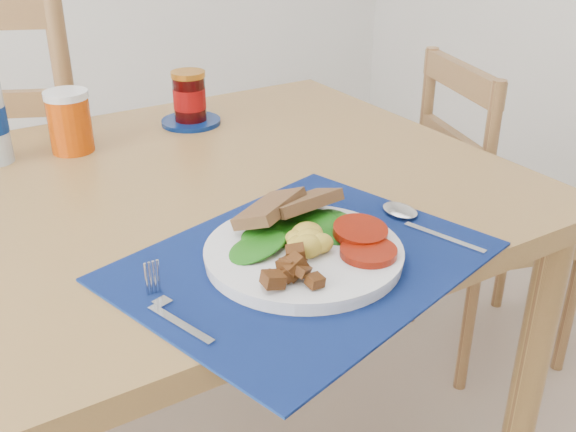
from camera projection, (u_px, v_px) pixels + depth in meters
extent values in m
cube|color=brown|center=(106.00, 214.00, 1.10)|extent=(1.40, 0.90, 0.04)
cylinder|color=brown|center=(527.00, 389.00, 1.27)|extent=(0.06, 0.06, 0.71)
cylinder|color=brown|center=(302.00, 227.00, 1.87)|extent=(0.06, 0.06, 0.71)
cube|color=brown|center=(17.00, 200.00, 1.74)|extent=(0.61, 0.60, 0.04)
cylinder|color=brown|center=(116.00, 244.00, 2.04)|extent=(0.04, 0.04, 0.45)
cylinder|color=brown|center=(100.00, 317.00, 1.70)|extent=(0.04, 0.04, 0.45)
cube|color=brown|center=(498.00, 225.00, 1.81)|extent=(0.45, 0.47, 0.04)
cylinder|color=brown|center=(569.00, 312.00, 1.80)|extent=(0.03, 0.03, 0.37)
cylinder|color=brown|center=(504.00, 255.00, 2.07)|extent=(0.03, 0.03, 0.37)
cylinder|color=brown|center=(467.00, 330.00, 1.73)|extent=(0.03, 0.03, 0.37)
cylinder|color=brown|center=(415.00, 268.00, 2.00)|extent=(0.03, 0.03, 0.37)
cube|color=brown|center=(462.00, 78.00, 1.58)|extent=(0.13, 0.33, 0.43)
cube|color=black|center=(303.00, 261.00, 0.92)|extent=(0.56, 0.49, 0.00)
cylinder|color=silver|center=(304.00, 254.00, 0.92)|extent=(0.27, 0.27, 0.02)
ellipsoid|color=gold|center=(309.00, 239.00, 0.90)|extent=(0.06, 0.06, 0.03)
cylinder|color=#8D2005|center=(364.00, 244.00, 0.91)|extent=(0.08, 0.08, 0.01)
ellipsoid|color=#073D08|center=(294.00, 232.00, 0.94)|extent=(0.14, 0.09, 0.01)
cube|color=brown|center=(286.00, 206.00, 0.97)|extent=(0.13, 0.10, 0.04)
cube|color=#B2B5BA|center=(180.00, 325.00, 0.78)|extent=(0.04, 0.11, 0.00)
cube|color=#B2B5BA|center=(157.00, 295.00, 0.84)|extent=(0.03, 0.06, 0.00)
cube|color=#B2B5BA|center=(444.00, 238.00, 0.97)|extent=(0.05, 0.13, 0.00)
ellipsoid|color=#B2B5BA|center=(400.00, 212.00, 1.05)|extent=(0.05, 0.06, 0.01)
cylinder|color=#BB3E05|center=(70.00, 123.00, 1.27)|extent=(0.08, 0.08, 0.11)
cylinder|color=#051B55|center=(191.00, 122.00, 1.44)|extent=(0.13, 0.13, 0.01)
cylinder|color=black|center=(190.00, 99.00, 1.42)|extent=(0.07, 0.07, 0.09)
cylinder|color=maroon|center=(190.00, 98.00, 1.42)|extent=(0.07, 0.07, 0.04)
cylinder|color=#BC731F|center=(188.00, 74.00, 1.39)|extent=(0.07, 0.07, 0.01)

